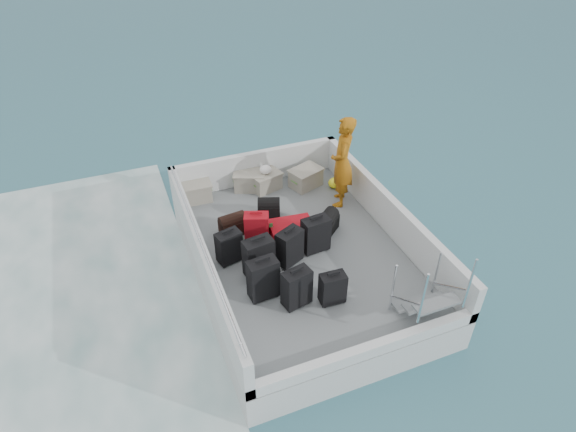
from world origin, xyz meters
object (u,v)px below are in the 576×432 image
at_px(suitcase_5, 257,229).
at_px(crate_3, 306,178).
at_px(suitcase_6, 333,289).
at_px(suitcase_2, 229,247).
at_px(suitcase_4, 290,247).
at_px(suitcase_0, 263,279).
at_px(suitcase_8, 291,231).
at_px(suitcase_7, 316,235).
at_px(suitcase_3, 297,288).
at_px(crate_2, 266,182).
at_px(crate_1, 250,181).
at_px(passenger, 342,162).
at_px(crate_0, 196,192).
at_px(suitcase_1, 259,258).

relative_size(suitcase_5, crate_3, 0.96).
bearing_deg(suitcase_6, suitcase_5, 111.39).
relative_size(suitcase_2, suitcase_4, 0.92).
relative_size(suitcase_0, suitcase_8, 0.93).
relative_size(suitcase_5, suitcase_7, 0.90).
height_order(suitcase_0, suitcase_3, suitcase_0).
distance_m(suitcase_0, suitcase_4, 0.90).
relative_size(suitcase_7, crate_2, 1.14).
xyz_separation_m(crate_1, passenger, (1.52, -1.13, 0.73)).
xyz_separation_m(suitcase_6, crate_1, (-0.19, 3.53, -0.09)).
bearing_deg(suitcase_0, suitcase_5, 71.01).
bearing_deg(suitcase_8, crate_0, 42.17).
height_order(suitcase_0, crate_2, suitcase_0).
relative_size(suitcase_4, suitcase_5, 1.10).
bearing_deg(crate_1, suitcase_6, -86.91).
distance_m(suitcase_6, crate_0, 3.77).
bearing_deg(suitcase_3, passenger, 38.21).
distance_m(suitcase_3, suitcase_6, 0.55).
height_order(suitcase_1, suitcase_3, suitcase_1).
relative_size(suitcase_8, crate_3, 1.25).
bearing_deg(suitcase_7, crate_1, 95.82).
xyz_separation_m(suitcase_0, crate_3, (1.88, 2.70, -0.17)).
bearing_deg(suitcase_0, suitcase_3, -44.28).
bearing_deg(suitcase_0, suitcase_6, -32.59).
height_order(suitcase_0, suitcase_2, suitcase_0).
bearing_deg(crate_1, suitcase_4, -91.89).
distance_m(suitcase_0, suitcase_6, 1.07).
bearing_deg(suitcase_2, suitcase_6, -64.94).
bearing_deg(passenger, crate_2, -100.92).
bearing_deg(crate_1, suitcase_7, -78.67).
bearing_deg(crate_2, passenger, -39.49).
bearing_deg(crate_1, crate_3, -16.37).
bearing_deg(passenger, suitcase_4, -22.13).
relative_size(suitcase_5, suitcase_8, 0.77).
height_order(suitcase_4, crate_0, suitcase_4).
relative_size(suitcase_0, suitcase_7, 1.09).
bearing_deg(suitcase_8, crate_2, 2.09).
height_order(crate_0, crate_2, crate_0).
relative_size(suitcase_7, crate_3, 1.07).
xyz_separation_m(suitcase_2, crate_0, (-0.13, 2.03, -0.12)).
xyz_separation_m(crate_1, crate_2, (0.31, -0.13, -0.01)).
xyz_separation_m(suitcase_7, crate_0, (-1.60, 2.30, -0.15)).
bearing_deg(crate_1, crate_0, 180.00).
xyz_separation_m(suitcase_0, crate_1, (0.75, 3.03, -0.17)).
distance_m(crate_1, passenger, 2.03).
relative_size(suitcase_4, crate_2, 1.14).
height_order(crate_0, crate_1, crate_1).
height_order(crate_3, passenger, passenger).
xyz_separation_m(crate_0, crate_1, (1.14, 0.00, 0.00)).
bearing_deg(suitcase_7, crate_0, 119.32).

